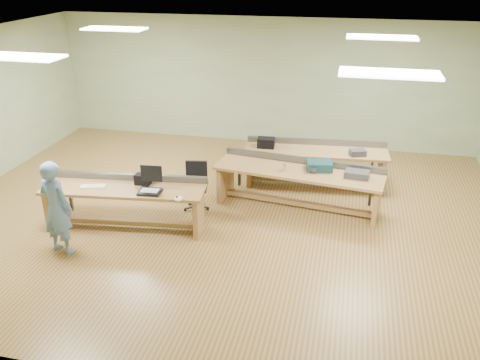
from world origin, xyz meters
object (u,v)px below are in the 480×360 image
(drinks_can, at_px, (284,167))
(mug, at_px, (313,170))
(person, at_px, (56,208))
(laptop_base, at_px, (150,192))
(parts_bin_grey, at_px, (357,174))
(workbench_mid, at_px, (299,179))
(parts_bin_teal, at_px, (319,166))
(workbench_front, at_px, (125,197))
(task_chair, at_px, (196,192))
(camera_bag, at_px, (143,179))
(workbench_back, at_px, (316,159))

(drinks_can, bearing_deg, mug, 3.55)
(mug, distance_m, drinks_can, 0.52)
(person, height_order, mug, person)
(laptop_base, height_order, parts_bin_grey, parts_bin_grey)
(mug, relative_size, drinks_can, 1.00)
(workbench_mid, distance_m, person, 4.15)
(laptop_base, distance_m, parts_bin_teal, 3.04)
(workbench_front, relative_size, parts_bin_grey, 6.74)
(task_chair, bearing_deg, camera_bag, -142.05)
(workbench_back, height_order, parts_bin_grey, parts_bin_grey)
(task_chair, bearing_deg, parts_bin_grey, -3.63)
(workbench_front, height_order, laptop_base, workbench_front)
(camera_bag, bearing_deg, parts_bin_grey, 18.25)
(person, relative_size, task_chair, 1.76)
(drinks_can, bearing_deg, workbench_front, -153.49)
(workbench_front, distance_m, mug, 3.29)
(camera_bag, xyz_separation_m, mug, (2.75, 1.11, -0.04))
(workbench_front, distance_m, parts_bin_teal, 3.44)
(workbench_back, bearing_deg, camera_bag, -144.36)
(camera_bag, bearing_deg, drinks_can, 26.88)
(person, relative_size, mug, 11.54)
(laptop_base, height_order, task_chair, task_chair)
(workbench_back, relative_size, task_chair, 3.28)
(workbench_mid, xyz_separation_m, mug, (0.26, -0.09, 0.24))
(camera_bag, xyz_separation_m, parts_bin_grey, (3.50, 1.08, -0.03))
(workbench_front, bearing_deg, parts_bin_grey, 11.82)
(workbench_front, height_order, task_chair, task_chair)
(workbench_back, xyz_separation_m, drinks_can, (-0.47, -1.21, 0.26))
(workbench_back, relative_size, laptop_base, 7.97)
(workbench_mid, xyz_separation_m, parts_bin_grey, (1.02, -0.12, 0.25))
(parts_bin_grey, xyz_separation_m, mug, (-0.75, 0.03, -0.00))
(workbench_back, xyz_separation_m, mug, (0.05, -1.18, 0.25))
(laptop_base, distance_m, camera_bag, 0.39)
(parts_bin_grey, bearing_deg, person, -153.54)
(camera_bag, xyz_separation_m, drinks_can, (2.23, 1.08, -0.02))
(workbench_mid, distance_m, parts_bin_grey, 1.05)
(workbench_front, xyz_separation_m, drinks_can, (2.50, 1.25, 0.26))
(workbench_front, xyz_separation_m, person, (-0.67, -0.96, 0.21))
(workbench_front, distance_m, drinks_can, 2.81)
(laptop_base, relative_size, mug, 2.71)
(workbench_front, distance_m, camera_bag, 0.43)
(person, xyz_separation_m, mug, (3.69, 2.24, 0.04))
(person, bearing_deg, task_chair, -117.38)
(workbench_mid, bearing_deg, person, -137.95)
(workbench_mid, xyz_separation_m, camera_bag, (-2.49, -1.20, 0.28))
(workbench_front, distance_m, workbench_mid, 3.08)
(drinks_can, bearing_deg, parts_bin_grey, 0.12)
(workbench_front, relative_size, laptop_base, 7.73)
(workbench_back, relative_size, mug, 21.57)
(workbench_mid, height_order, task_chair, task_chair)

